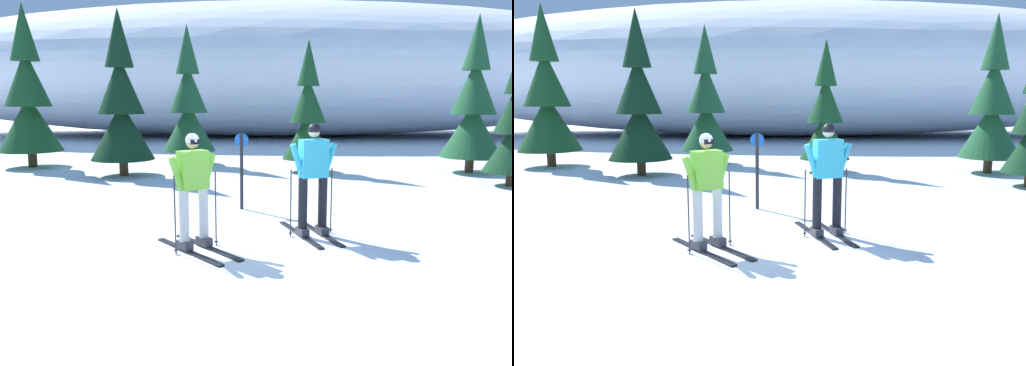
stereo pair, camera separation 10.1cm
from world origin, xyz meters
The scene contains 10 objects.
ground_plane centered at (0.00, 0.00, 0.00)m, with size 120.00×120.00×0.00m, color white.
skier_cyan_jacket centered at (1.36, 0.54, 0.99)m, with size 0.99×1.77×1.86m.
skier_lime_jacket centered at (-0.47, -0.24, 0.92)m, with size 1.45×1.57×1.75m.
pine_tree_far_left centered at (-7.37, 8.85, 2.24)m, with size 2.06×2.06×5.35m.
pine_tree_left centered at (-3.72, 7.04, 2.03)m, with size 1.87×1.87×4.84m.
pine_tree_center_left centered at (-2.19, 9.70, 1.99)m, with size 1.84×1.84×4.76m.
pine_tree_center_right centered at (1.80, 8.02, 1.70)m, with size 1.57×1.57×4.06m.
pine_tree_right centered at (6.83, 7.97, 2.00)m, with size 1.84×1.84×4.77m.
snow_ridge_background centered at (0.60, 24.42, 4.00)m, with size 51.57×17.88×8.00m, color white.
trail_marker_post centered at (0.08, 2.55, 0.89)m, with size 0.28×0.07×1.57m.
Camera 2 is at (0.78, -7.38, 2.22)m, focal length 34.53 mm.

